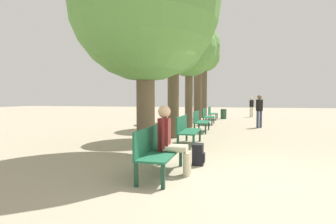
{
  "coord_description": "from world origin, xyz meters",
  "views": [
    {
      "loc": [
        -0.33,
        -4.71,
        1.44
      ],
      "look_at": [
        -2.85,
        5.46,
        0.91
      ],
      "focal_mm": 28.0,
      "sensor_mm": 36.0,
      "label": 1
    }
  ],
  "objects_px": {
    "tree_row_0": "(145,8)",
    "bench_row_4": "(212,112)",
    "bench_row_0": "(156,148)",
    "bench_row_1": "(186,129)",
    "pedestrian_near": "(259,109)",
    "person_seated": "(170,138)",
    "bench_row_2": "(200,120)",
    "trash_bin": "(224,114)",
    "tree_row_2": "(189,50)",
    "pedestrian_mid": "(252,106)",
    "backpack": "(198,154)",
    "bench_row_3": "(207,115)",
    "tree_row_3": "(198,48)",
    "tree_row_1": "(173,46)",
    "tree_row_4": "(204,58)"
  },
  "relations": [
    {
      "from": "tree_row_2",
      "to": "bench_row_4",
      "type": "bearing_deg",
      "value": 81.8
    },
    {
      "from": "bench_row_2",
      "to": "trash_bin",
      "type": "height_order",
      "value": "bench_row_2"
    },
    {
      "from": "person_seated",
      "to": "backpack",
      "type": "bearing_deg",
      "value": 62.71
    },
    {
      "from": "bench_row_4",
      "to": "pedestrian_near",
      "type": "distance_m",
      "value": 5.2
    },
    {
      "from": "bench_row_2",
      "to": "pedestrian_mid",
      "type": "height_order",
      "value": "pedestrian_mid"
    },
    {
      "from": "bench_row_4",
      "to": "pedestrian_near",
      "type": "xyz_separation_m",
      "value": [
        2.69,
        -4.43,
        0.43
      ]
    },
    {
      "from": "bench_row_3",
      "to": "pedestrian_near",
      "type": "xyz_separation_m",
      "value": [
        2.69,
        -1.07,
        0.43
      ]
    },
    {
      "from": "bench_row_4",
      "to": "person_seated",
      "type": "xyz_separation_m",
      "value": [
        0.25,
        -13.33,
        0.19
      ]
    },
    {
      "from": "bench_row_2",
      "to": "person_seated",
      "type": "height_order",
      "value": "person_seated"
    },
    {
      "from": "tree_row_3",
      "to": "bench_row_0",
      "type": "bearing_deg",
      "value": -86.35
    },
    {
      "from": "bench_row_0",
      "to": "bench_row_1",
      "type": "bearing_deg",
      "value": 90.0
    },
    {
      "from": "tree_row_0",
      "to": "trash_bin",
      "type": "relative_size",
      "value": 7.97
    },
    {
      "from": "tree_row_1",
      "to": "tree_row_2",
      "type": "distance_m",
      "value": 3.58
    },
    {
      "from": "trash_bin",
      "to": "tree_row_4",
      "type": "bearing_deg",
      "value": 149.77
    },
    {
      "from": "tree_row_0",
      "to": "tree_row_4",
      "type": "xyz_separation_m",
      "value": [
        0.0,
        13.85,
        0.82
      ]
    },
    {
      "from": "person_seated",
      "to": "tree_row_2",
      "type": "bearing_deg",
      "value": 96.92
    },
    {
      "from": "pedestrian_mid",
      "to": "person_seated",
      "type": "bearing_deg",
      "value": -98.8
    },
    {
      "from": "bench_row_2",
      "to": "trash_bin",
      "type": "xyz_separation_m",
      "value": [
        0.77,
        7.83,
        -0.16
      ]
    },
    {
      "from": "bench_row_1",
      "to": "bench_row_0",
      "type": "bearing_deg",
      "value": -90.0
    },
    {
      "from": "bench_row_1",
      "to": "pedestrian_near",
      "type": "relative_size",
      "value": 0.95
    },
    {
      "from": "bench_row_2",
      "to": "pedestrian_mid",
      "type": "bearing_deg",
      "value": 74.33
    },
    {
      "from": "trash_bin",
      "to": "bench_row_4",
      "type": "bearing_deg",
      "value": -124.71
    },
    {
      "from": "tree_row_3",
      "to": "pedestrian_near",
      "type": "height_order",
      "value": "tree_row_3"
    },
    {
      "from": "bench_row_1",
      "to": "pedestrian_mid",
      "type": "relative_size",
      "value": 0.99
    },
    {
      "from": "bench_row_0",
      "to": "pedestrian_near",
      "type": "height_order",
      "value": "pedestrian_near"
    },
    {
      "from": "tree_row_0",
      "to": "tree_row_2",
      "type": "xyz_separation_m",
      "value": [
        0.0,
        6.72,
        0.15
      ]
    },
    {
      "from": "bench_row_0",
      "to": "bench_row_1",
      "type": "xyz_separation_m",
      "value": [
        0.0,
        3.36,
        0.0
      ]
    },
    {
      "from": "tree_row_3",
      "to": "trash_bin",
      "type": "bearing_deg",
      "value": 62.6
    },
    {
      "from": "person_seated",
      "to": "backpack",
      "type": "relative_size",
      "value": 2.87
    },
    {
      "from": "bench_row_1",
      "to": "trash_bin",
      "type": "distance_m",
      "value": 11.22
    },
    {
      "from": "bench_row_4",
      "to": "person_seated",
      "type": "distance_m",
      "value": 13.34
    },
    {
      "from": "person_seated",
      "to": "pedestrian_near",
      "type": "bearing_deg",
      "value": 74.67
    },
    {
      "from": "tree_row_1",
      "to": "tree_row_2",
      "type": "xyz_separation_m",
      "value": [
        0.0,
        3.54,
        0.5
      ]
    },
    {
      "from": "tree_row_0",
      "to": "pedestrian_mid",
      "type": "distance_m",
      "value": 15.93
    },
    {
      "from": "person_seated",
      "to": "bench_row_4",
      "type": "bearing_deg",
      "value": 91.08
    },
    {
      "from": "tree_row_0",
      "to": "backpack",
      "type": "height_order",
      "value": "tree_row_0"
    },
    {
      "from": "bench_row_4",
      "to": "tree_row_4",
      "type": "xyz_separation_m",
      "value": [
        -0.74,
        1.98,
        4.02
      ]
    },
    {
      "from": "tree_row_2",
      "to": "tree_row_3",
      "type": "bearing_deg",
      "value": 90.0
    },
    {
      "from": "tree_row_4",
      "to": "backpack",
      "type": "height_order",
      "value": "tree_row_4"
    },
    {
      "from": "tree_row_4",
      "to": "pedestrian_near",
      "type": "relative_size",
      "value": 3.58
    },
    {
      "from": "bench_row_1",
      "to": "tree_row_0",
      "type": "xyz_separation_m",
      "value": [
        -0.74,
        -1.78,
        3.21
      ]
    },
    {
      "from": "tree_row_0",
      "to": "bench_row_4",
      "type": "bearing_deg",
      "value": 86.42
    },
    {
      "from": "bench_row_3",
      "to": "tree_row_4",
      "type": "height_order",
      "value": "tree_row_4"
    },
    {
      "from": "bench_row_3",
      "to": "bench_row_1",
      "type": "bearing_deg",
      "value": -90.0
    },
    {
      "from": "pedestrian_near",
      "to": "bench_row_1",
      "type": "bearing_deg",
      "value": -115.44
    },
    {
      "from": "tree_row_0",
      "to": "tree_row_3",
      "type": "bearing_deg",
      "value": 90.0
    },
    {
      "from": "tree_row_0",
      "to": "pedestrian_near",
      "type": "xyz_separation_m",
      "value": [
        3.43,
        7.44,
        -2.77
      ]
    },
    {
      "from": "bench_row_0",
      "to": "pedestrian_near",
      "type": "distance_m",
      "value": 9.43
    },
    {
      "from": "bench_row_1",
      "to": "pedestrian_near",
      "type": "height_order",
      "value": "pedestrian_near"
    },
    {
      "from": "bench_row_3",
      "to": "tree_row_2",
      "type": "distance_m",
      "value": 3.87
    }
  ]
}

